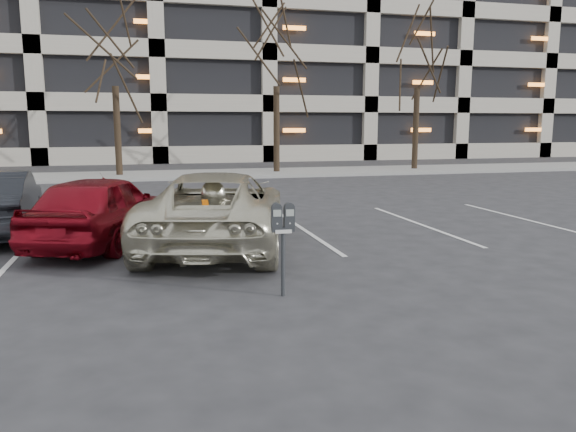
% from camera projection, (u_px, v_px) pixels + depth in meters
% --- Properties ---
extents(ground, '(140.00, 140.00, 0.00)m').
position_uv_depth(ground, '(264.00, 258.00, 9.77)').
color(ground, '#28282B').
rests_on(ground, ground).
extents(sidewalk, '(80.00, 4.00, 0.12)m').
position_uv_depth(sidewalk, '(190.00, 175.00, 25.05)').
color(sidewalk, gray).
rests_on(sidewalk, ground).
extents(stall_lines, '(16.90, 5.20, 0.00)m').
position_uv_depth(stall_lines, '(175.00, 236.00, 11.63)').
color(stall_lines, silver).
rests_on(stall_lines, ground).
extents(parking_garage, '(52.00, 20.00, 19.00)m').
position_uv_depth(parking_garage, '(324.00, 33.00, 43.54)').
color(parking_garage, black).
rests_on(parking_garage, ground).
extents(tree_b, '(3.79, 3.79, 8.61)m').
position_uv_depth(tree_b, '(112.00, 28.00, 23.31)').
color(tree_b, black).
rests_on(tree_b, ground).
extents(tree_c, '(3.89, 3.89, 8.85)m').
position_uv_depth(tree_c, '(276.00, 31.00, 25.00)').
color(tree_c, black).
rests_on(tree_c, ground).
extents(tree_d, '(3.92, 3.92, 8.91)m').
position_uv_depth(tree_d, '(419.00, 36.00, 26.71)').
color(tree_d, black).
rests_on(tree_d, ground).
extents(parking_meter, '(0.33, 0.15, 1.25)m').
position_uv_depth(parking_meter, '(283.00, 227.00, 7.46)').
color(parking_meter, black).
rests_on(parking_meter, ground).
extents(suv_silver, '(3.55, 5.56, 1.43)m').
position_uv_depth(suv_silver, '(217.00, 209.00, 10.57)').
color(suv_silver, beige).
rests_on(suv_silver, ground).
extents(car_red, '(2.90, 4.37, 1.38)m').
position_uv_depth(car_red, '(101.00, 209.00, 10.76)').
color(car_red, maroon).
rests_on(car_red, ground).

